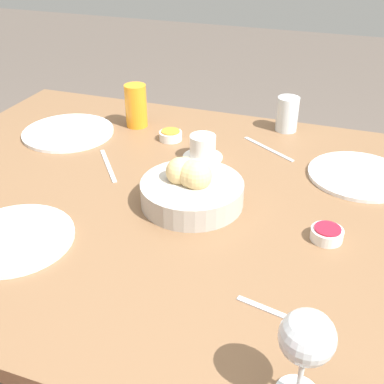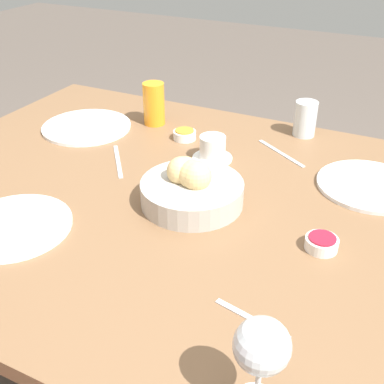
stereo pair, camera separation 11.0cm
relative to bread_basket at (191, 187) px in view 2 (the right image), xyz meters
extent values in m
cube|color=brown|center=(0.06, -0.01, -0.06)|extent=(1.44, 1.09, 0.03)
cube|color=brown|center=(0.73, -0.51, -0.41)|extent=(0.06, 0.06, 0.67)
cylinder|color=#B2ADA3|center=(0.00, 0.00, -0.01)|extent=(0.24, 0.24, 0.05)
sphere|color=#DBB775|center=(-0.01, 0.00, 0.03)|extent=(0.07, 0.07, 0.07)
sphere|color=#DBB775|center=(0.03, 0.00, 0.03)|extent=(0.07, 0.07, 0.07)
sphere|color=#DBB775|center=(0.02, -0.01, 0.03)|extent=(0.06, 0.06, 0.06)
sphere|color=#DBB775|center=(0.00, 0.00, 0.03)|extent=(0.07, 0.07, 0.07)
cylinder|color=white|center=(-0.36, -0.26, -0.04)|extent=(0.25, 0.25, 0.01)
cylinder|color=white|center=(0.48, -0.24, -0.04)|extent=(0.27, 0.27, 0.01)
cylinder|color=white|center=(0.30, 0.26, -0.04)|extent=(0.25, 0.25, 0.01)
cylinder|color=orange|center=(0.31, -0.37, 0.02)|extent=(0.07, 0.07, 0.13)
cylinder|color=silver|center=(-0.13, -0.49, 0.01)|extent=(0.07, 0.07, 0.10)
cylinder|color=silver|center=(-0.31, 0.43, 0.00)|extent=(0.01, 0.01, 0.07)
sphere|color=silver|center=(-0.31, 0.43, 0.08)|extent=(0.08, 0.08, 0.08)
cylinder|color=white|center=(0.05, -0.22, -0.04)|extent=(0.11, 0.11, 0.01)
cylinder|color=white|center=(0.05, -0.22, 0.00)|extent=(0.07, 0.07, 0.06)
cylinder|color=white|center=(-0.31, 0.04, -0.03)|extent=(0.07, 0.07, 0.02)
cylinder|color=#A3192D|center=(-0.31, 0.04, -0.01)|extent=(0.05, 0.05, 0.00)
cylinder|color=white|center=(0.17, -0.30, -0.03)|extent=(0.07, 0.07, 0.02)
cylinder|color=#C67F28|center=(0.17, -0.30, -0.01)|extent=(0.05, 0.05, 0.00)
cube|color=#B7B7BC|center=(-0.11, -0.34, -0.04)|extent=(0.16, 0.11, 0.00)
cube|color=#B7B7BC|center=(0.27, -0.10, -0.04)|extent=(0.13, 0.16, 0.00)
cube|color=#B7B7BC|center=(-0.25, 0.28, -0.04)|extent=(0.14, 0.04, 0.00)
camera|label=1|loc=(-0.32, 0.89, 0.56)|focal=45.00mm
camera|label=2|loc=(-0.42, 0.84, 0.56)|focal=45.00mm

